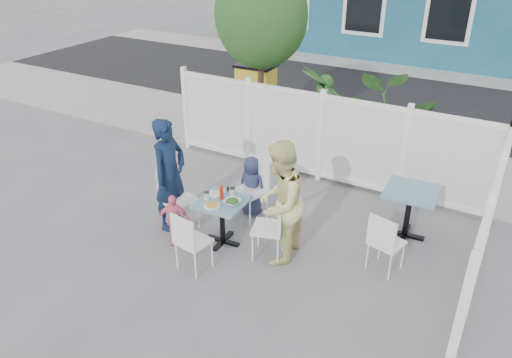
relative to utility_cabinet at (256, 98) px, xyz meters
The scene contains 29 objects.
ground 4.57m from the utility_cabinet, 62.27° to the right, with size 80.00×80.00×0.00m, color slate.
near_sidewalk 2.22m from the utility_cabinet, ahead, with size 24.00×2.60×0.01m, color gray.
street 4.14m from the utility_cabinet, 59.01° to the left, with size 24.00×5.00×0.01m, color black.
far_sidewalk 6.96m from the utility_cabinet, 72.33° to the left, with size 24.00×1.60×0.01m, color gray.
fence_back 2.72m from the utility_cabinet, 36.00° to the right, with size 5.86×0.08×1.60m.
fence_right 6.13m from the utility_cabinet, 33.68° to the right, with size 0.08×3.66×1.60m.
tree 2.08m from the utility_cabinet, 54.33° to the right, with size 1.80×1.62×3.59m.
utility_cabinet is the anchor object (origin of this frame).
potted_shrub_a 2.11m from the utility_cabinet, 25.33° to the right, with size 1.02×1.02×1.82m, color #1E3C17.
potted_shrub_b 3.46m from the utility_cabinet, 16.82° to the right, with size 1.60×1.38×1.77m, color #1E3C17.
main_table 4.49m from the utility_cabinet, 66.73° to the right, with size 0.69×0.69×0.70m.
spare_table 4.83m from the utility_cabinet, 33.20° to the right, with size 0.77×0.77×0.78m.
chair_left 4.20m from the utility_cabinet, 77.17° to the right, with size 0.55×0.56×1.00m.
chair_right 4.82m from the utility_cabinet, 57.64° to the right, with size 0.52×0.53×0.95m.
chair_back 3.73m from the utility_cabinet, 61.01° to the right, with size 0.55×0.54×0.98m.
chair_near 5.19m from the utility_cabinet, 70.21° to the right, with size 0.45×0.44×0.88m.
chair_spare 5.41m from the utility_cabinet, 42.56° to the right, with size 0.48×0.47×0.88m.
man 4.19m from the utility_cabinet, 78.24° to the right, with size 0.63×0.42×1.74m, color #0E1D39.
woman 4.83m from the utility_cabinet, 56.88° to the right, with size 0.85×0.66×1.74m, color gold.
boy 3.63m from the utility_cabinet, 61.54° to the right, with size 0.48×0.31×0.98m, color #232D4D.
toddler 4.64m from the utility_cabinet, 75.32° to the right, with size 0.46×0.19×0.79m, color pink.
plate_main 4.64m from the utility_cabinet, 68.05° to the right, with size 0.22×0.22×0.01m, color white.
plate_side 4.32m from the utility_cabinet, 68.57° to the right, with size 0.21×0.21×0.01m, color white.
salad_bowl 4.55m from the utility_cabinet, 64.68° to the right, with size 0.23×0.23×0.06m, color white.
coffee_cup_a 4.47m from the utility_cabinet, 69.45° to the right, with size 0.07×0.07×0.11m, color beige.
coffee_cup_b 4.33m from the utility_cabinet, 65.00° to the right, with size 0.08×0.08×0.12m, color beige.
ketchup_bottle 4.43m from the utility_cabinet, 66.82° to the right, with size 0.06×0.06×0.19m, color #B01F0C.
salt_shaker 4.23m from the utility_cabinet, 66.81° to the right, with size 0.03×0.03×0.06m, color white.
pepper_shaker 4.19m from the utility_cabinet, 66.12° to the right, with size 0.03×0.03×0.07m, color black.
Camera 1 is at (3.06, -5.14, 4.22)m, focal length 35.00 mm.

